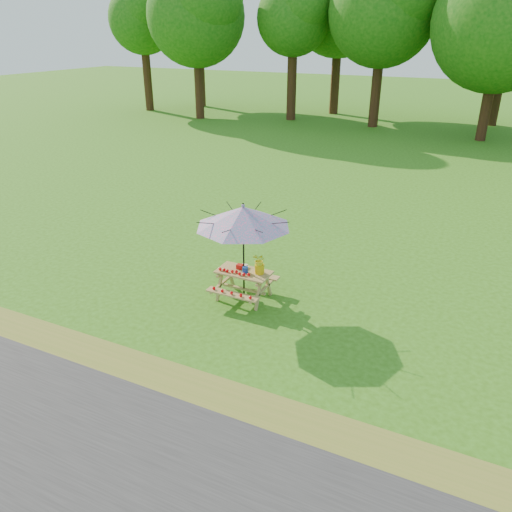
% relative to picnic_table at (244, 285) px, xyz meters
% --- Properties ---
extents(ground, '(120.00, 120.00, 0.00)m').
position_rel_picnic_table_xyz_m(ground, '(3.94, -0.50, -0.33)').
color(ground, '#336513').
rests_on(ground, ground).
extents(drygrass_strip, '(120.00, 1.20, 0.01)m').
position_rel_picnic_table_xyz_m(drygrass_strip, '(3.94, -3.30, -0.32)').
color(drygrass_strip, olive).
rests_on(drygrass_strip, ground).
extents(picnic_table, '(1.20, 1.32, 0.67)m').
position_rel_picnic_table_xyz_m(picnic_table, '(0.00, 0.00, 0.00)').
color(picnic_table, '#9B8146').
rests_on(picnic_table, ground).
extents(patio_umbrella, '(2.19, 2.19, 2.25)m').
position_rel_picnic_table_xyz_m(patio_umbrella, '(0.00, 0.00, 1.62)').
color(patio_umbrella, black).
rests_on(patio_umbrella, ground).
extents(produce_bins, '(0.33, 0.34, 0.13)m').
position_rel_picnic_table_xyz_m(produce_bins, '(-0.04, 0.05, 0.40)').
color(produce_bins, red).
rests_on(produce_bins, picnic_table).
extents(tomatoes_row, '(0.77, 0.13, 0.07)m').
position_rel_picnic_table_xyz_m(tomatoes_row, '(-0.15, -0.18, 0.38)').
color(tomatoes_row, red).
rests_on(tomatoes_row, picnic_table).
extents(flower_bucket, '(0.35, 0.33, 0.47)m').
position_rel_picnic_table_xyz_m(flower_bucket, '(0.36, 0.07, 0.59)').
color(flower_bucket, '#DCAF0B').
rests_on(flower_bucket, picnic_table).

